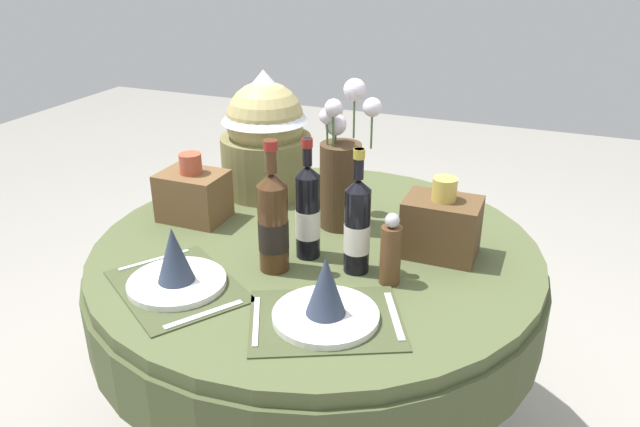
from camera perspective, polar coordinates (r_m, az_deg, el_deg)
The scene contains 11 objects.
dining_table at distance 1.79m, azimuth -0.38°, elevation -6.66°, with size 1.26×1.26×0.73m.
place_setting_left at distance 1.53m, azimuth -13.23°, elevation -5.14°, with size 0.43×0.40×0.16m.
place_setting_right at distance 1.37m, azimuth 0.54°, elevation -8.23°, with size 0.42×0.38×0.16m.
flower_vase at distance 1.77m, azimuth 1.97°, elevation 4.17°, with size 0.20×0.18×0.42m.
wine_bottle_left at distance 1.54m, azimuth -4.37°, elevation -0.79°, with size 0.08×0.08×0.35m.
wine_bottle_centre at distance 1.53m, azimuth 3.47°, elevation -1.15°, with size 0.07×0.07×0.33m.
wine_bottle_right at distance 1.60m, azimuth -1.14°, elevation 0.15°, with size 0.07×0.07×0.33m.
pepper_mill at distance 1.50m, azimuth 6.57°, elevation -3.55°, with size 0.05×0.05×0.19m.
gift_tub_back_left at distance 2.02m, azimuth -5.08°, elevation 7.73°, with size 0.30×0.30×0.41m.
woven_basket_side_left at distance 1.88m, azimuth -11.66°, elevation 1.77°, with size 0.19×0.15×0.21m.
woven_basket_side_right at distance 1.66m, azimuth 11.18°, elevation -1.09°, with size 0.20×0.14×0.22m.
Camera 1 is at (0.59, -1.41, 1.52)m, focal length 34.53 mm.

